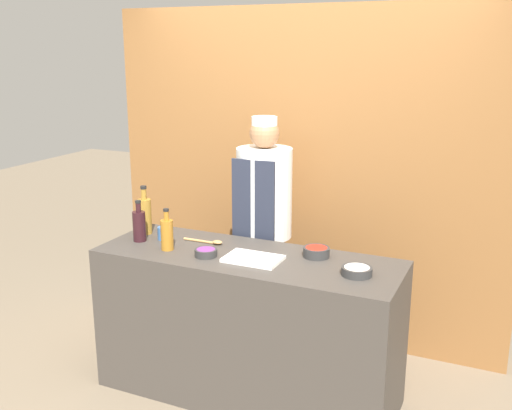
{
  "coord_description": "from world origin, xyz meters",
  "views": [
    {
      "loc": [
        1.44,
        -3.03,
        2.13
      ],
      "look_at": [
        0.0,
        0.13,
        1.2
      ],
      "focal_mm": 42.0,
      "sensor_mm": 36.0,
      "label": 1
    }
  ],
  "objects_px": {
    "sauce_bowl_white": "(357,271)",
    "bottle_amber": "(167,234)",
    "bottle_vinegar": "(145,215)",
    "bottle_wine": "(139,225)",
    "sauce_bowl_purple": "(206,252)",
    "chef_center": "(264,231)",
    "wooden_spoon": "(209,242)",
    "cutting_board": "(253,259)",
    "cup_blue": "(163,233)",
    "sauce_bowl_red": "(316,252)"
  },
  "relations": [
    {
      "from": "sauce_bowl_white",
      "to": "bottle_amber",
      "type": "distance_m",
      "value": 1.17
    },
    {
      "from": "bottle_vinegar",
      "to": "bottle_wine",
      "type": "xyz_separation_m",
      "value": [
        0.06,
        -0.15,
        -0.02
      ]
    },
    {
      "from": "sauce_bowl_purple",
      "to": "chef_center",
      "type": "xyz_separation_m",
      "value": [
        0.09,
        0.65,
        -0.04
      ]
    },
    {
      "from": "wooden_spoon",
      "to": "cutting_board",
      "type": "bearing_deg",
      "value": -23.08
    },
    {
      "from": "sauce_bowl_white",
      "to": "bottle_amber",
      "type": "relative_size",
      "value": 0.65
    },
    {
      "from": "sauce_bowl_purple",
      "to": "sauce_bowl_white",
      "type": "xyz_separation_m",
      "value": [
        0.89,
        0.07,
        0.0
      ]
    },
    {
      "from": "chef_center",
      "to": "cup_blue",
      "type": "bearing_deg",
      "value": -135.73
    },
    {
      "from": "sauce_bowl_red",
      "to": "cutting_board",
      "type": "xyz_separation_m",
      "value": [
        -0.31,
        -0.21,
        -0.02
      ]
    },
    {
      "from": "bottle_vinegar",
      "to": "cup_blue",
      "type": "height_order",
      "value": "bottle_vinegar"
    },
    {
      "from": "cutting_board",
      "to": "wooden_spoon",
      "type": "height_order",
      "value": "wooden_spoon"
    },
    {
      "from": "sauce_bowl_purple",
      "to": "cutting_board",
      "type": "distance_m",
      "value": 0.29
    },
    {
      "from": "sauce_bowl_purple",
      "to": "cutting_board",
      "type": "bearing_deg",
      "value": 10.08
    },
    {
      "from": "sauce_bowl_red",
      "to": "bottle_amber",
      "type": "xyz_separation_m",
      "value": [
        -0.87,
        -0.25,
        0.07
      ]
    },
    {
      "from": "sauce_bowl_red",
      "to": "chef_center",
      "type": "distance_m",
      "value": 0.64
    },
    {
      "from": "bottle_amber",
      "to": "sauce_bowl_red",
      "type": "bearing_deg",
      "value": 16.34
    },
    {
      "from": "sauce_bowl_red",
      "to": "bottle_amber",
      "type": "height_order",
      "value": "bottle_amber"
    },
    {
      "from": "sauce_bowl_purple",
      "to": "sauce_bowl_white",
      "type": "bearing_deg",
      "value": 4.65
    },
    {
      "from": "sauce_bowl_red",
      "to": "wooden_spoon",
      "type": "height_order",
      "value": "sauce_bowl_red"
    },
    {
      "from": "bottle_vinegar",
      "to": "cup_blue",
      "type": "relative_size",
      "value": 3.9
    },
    {
      "from": "sauce_bowl_white",
      "to": "cup_blue",
      "type": "relative_size",
      "value": 2.02
    },
    {
      "from": "sauce_bowl_purple",
      "to": "bottle_vinegar",
      "type": "xyz_separation_m",
      "value": [
        -0.58,
        0.22,
        0.1
      ]
    },
    {
      "from": "sauce_bowl_white",
      "to": "bottle_amber",
      "type": "bearing_deg",
      "value": -176.77
    },
    {
      "from": "sauce_bowl_white",
      "to": "bottle_vinegar",
      "type": "xyz_separation_m",
      "value": [
        -1.48,
        0.15,
        0.1
      ]
    },
    {
      "from": "sauce_bowl_purple",
      "to": "cutting_board",
      "type": "relative_size",
      "value": 0.41
    },
    {
      "from": "cutting_board",
      "to": "sauce_bowl_white",
      "type": "bearing_deg",
      "value": 2.09
    },
    {
      "from": "bottle_wine",
      "to": "chef_center",
      "type": "height_order",
      "value": "chef_center"
    },
    {
      "from": "bottle_wine",
      "to": "bottle_amber",
      "type": "relative_size",
      "value": 1.03
    },
    {
      "from": "bottle_wine",
      "to": "wooden_spoon",
      "type": "xyz_separation_m",
      "value": [
        0.43,
        0.13,
        -0.09
      ]
    },
    {
      "from": "cutting_board",
      "to": "bottle_wine",
      "type": "height_order",
      "value": "bottle_wine"
    },
    {
      "from": "sauce_bowl_red",
      "to": "cutting_board",
      "type": "height_order",
      "value": "sauce_bowl_red"
    },
    {
      "from": "cup_blue",
      "to": "chef_center",
      "type": "height_order",
      "value": "chef_center"
    },
    {
      "from": "bottle_vinegar",
      "to": "wooden_spoon",
      "type": "distance_m",
      "value": 0.5
    },
    {
      "from": "sauce_bowl_purple",
      "to": "cup_blue",
      "type": "xyz_separation_m",
      "value": [
        -0.4,
        0.16,
        0.02
      ]
    },
    {
      "from": "wooden_spoon",
      "to": "bottle_amber",
      "type": "bearing_deg",
      "value": -130.22
    },
    {
      "from": "wooden_spoon",
      "to": "sauce_bowl_white",
      "type": "bearing_deg",
      "value": -8.07
    },
    {
      "from": "sauce_bowl_purple",
      "to": "bottle_wine",
      "type": "distance_m",
      "value": 0.54
    },
    {
      "from": "sauce_bowl_white",
      "to": "bottle_wine",
      "type": "relative_size",
      "value": 0.63
    },
    {
      "from": "cutting_board",
      "to": "bottle_amber",
      "type": "distance_m",
      "value": 0.57
    },
    {
      "from": "bottle_wine",
      "to": "cup_blue",
      "type": "relative_size",
      "value": 3.21
    },
    {
      "from": "cup_blue",
      "to": "chef_center",
      "type": "bearing_deg",
      "value": 44.27
    },
    {
      "from": "cutting_board",
      "to": "bottle_vinegar",
      "type": "relative_size",
      "value": 1.01
    },
    {
      "from": "chef_center",
      "to": "cutting_board",
      "type": "bearing_deg",
      "value": -71.96
    },
    {
      "from": "sauce_bowl_red",
      "to": "bottle_vinegar",
      "type": "xyz_separation_m",
      "value": [
        -1.18,
        -0.04,
        0.09
      ]
    },
    {
      "from": "bottle_vinegar",
      "to": "bottle_amber",
      "type": "distance_m",
      "value": 0.38
    },
    {
      "from": "bottle_wine",
      "to": "bottle_amber",
      "type": "distance_m",
      "value": 0.26
    },
    {
      "from": "sauce_bowl_red",
      "to": "cup_blue",
      "type": "bearing_deg",
      "value": -174.47
    },
    {
      "from": "chef_center",
      "to": "wooden_spoon",
      "type": "bearing_deg",
      "value": -113.46
    },
    {
      "from": "sauce_bowl_white",
      "to": "wooden_spoon",
      "type": "bearing_deg",
      "value": 171.93
    },
    {
      "from": "wooden_spoon",
      "to": "cup_blue",
      "type": "bearing_deg",
      "value": -171.01
    },
    {
      "from": "sauce_bowl_purple",
      "to": "wooden_spoon",
      "type": "height_order",
      "value": "sauce_bowl_purple"
    }
  ]
}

